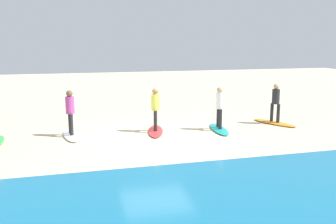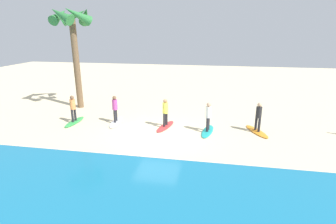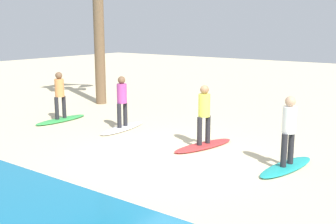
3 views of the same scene
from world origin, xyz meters
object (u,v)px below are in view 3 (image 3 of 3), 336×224
object	(u,v)px
surfer_red	(204,110)
surfer_green	(60,92)
surfboard_red	(204,146)
surfer_white	(122,98)
surfboard_green	(61,120)
surfer_teal	(289,126)
surfboard_teal	(286,167)
surfboard_white	(123,128)

from	to	relation	value
surfer_red	surfer_green	xyz separation A→B (m)	(5.75, 0.22, 0.00)
surfboard_red	surfer_green	distance (m)	5.84
surfer_white	surfboard_green	bearing A→B (deg)	8.51
surfer_teal	surfer_white	distance (m)	5.71
surfboard_teal	surfboard_green	distance (m)	8.26
surfboard_teal	surfer_teal	bearing A→B (deg)	0.00
surfboard_teal	surfboard_green	world-z (taller)	same
surfer_red	surfboard_green	world-z (taller)	surfer_red
surfer_teal	surfboard_white	bearing A→B (deg)	-5.23
surfer_teal	surfer_green	distance (m)	8.26
surfer_white	surfboard_green	xyz separation A→B (m)	(2.58, 0.39, -0.99)
surfer_teal	surfer_green	xyz separation A→B (m)	(8.26, -0.13, 0.00)
surfboard_white	surfboard_green	bearing A→B (deg)	-87.13
surfboard_red	surfer_red	bearing A→B (deg)	-76.46
surfboard_teal	surfer_green	xyz separation A→B (m)	(8.26, -0.13, 0.99)
surfer_red	surfboard_teal	bearing A→B (deg)	171.90
surfer_teal	surfboard_red	world-z (taller)	surfer_teal
surfer_teal	surfer_white	xyz separation A→B (m)	(5.68, -0.52, 0.00)
surfer_white	surfboard_green	distance (m)	2.79
surfboard_white	surfer_white	bearing A→B (deg)	-69.07
surfer_teal	surfer_red	world-z (taller)	same
surfboard_red	surfer_red	xyz separation A→B (m)	(0.00, 0.00, 0.99)
surfboard_red	surfboard_green	xyz separation A→B (m)	(5.75, 0.22, 0.00)
surfboard_red	surfer_green	world-z (taller)	surfer_green
surfboard_white	surfer_white	xyz separation A→B (m)	(0.00, 0.00, 0.99)
surfer_teal	surfboard_white	size ratio (longest dim) A/B	0.78
surfboard_red	surfboard_green	bearing A→B (deg)	-74.24
surfer_teal	surfboard_red	bearing A→B (deg)	-8.10
surfer_red	surfer_green	distance (m)	5.76
surfboard_teal	surfboard_red	xyz separation A→B (m)	(2.51, -0.36, 0.00)
surfer_white	surfer_green	size ratio (longest dim) A/B	1.00
surfer_red	surfer_teal	bearing A→B (deg)	171.90
surfboard_red	surfer_teal	bearing A→B (deg)	95.44
surfboard_red	surfer_green	bearing A→B (deg)	-74.24
surfer_teal	surfer_white	size ratio (longest dim) A/B	1.00
surfer_red	surfboard_green	distance (m)	5.84
surfboard_teal	surfboard_white	distance (m)	5.71
surfer_red	surfboard_green	xyz separation A→B (m)	(5.75, 0.22, -0.99)
surfer_teal	surfboard_white	xyz separation A→B (m)	(5.68, -0.52, -0.99)
surfer_red	surfboard_green	bearing A→B (deg)	2.21
surfboard_red	surfboard_green	distance (m)	5.76
surfer_teal	surfboard_green	size ratio (longest dim) A/B	0.78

